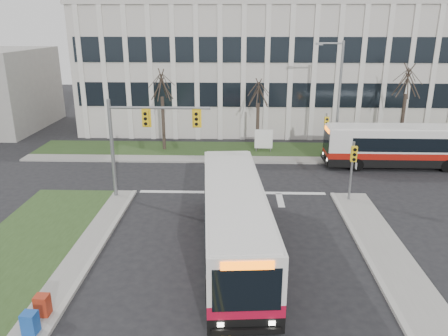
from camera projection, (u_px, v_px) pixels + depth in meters
ground at (229, 257)px, 20.47m from camera, size 120.00×120.00×0.00m
sidewalk_west at (35, 321)px, 15.93m from camera, size 1.20×26.00×0.14m
sidewalk_east at (437, 330)px, 15.47m from camera, size 2.00×26.00×0.14m
sidewalk_cross at (296, 160)px, 34.71m from camera, size 44.00×1.60×0.14m
building_lawn at (292, 151)px, 37.37m from camera, size 44.00×5.00×0.12m
office_building at (282, 67)px, 46.88m from camera, size 40.00×16.00×12.00m
mast_arm_signal at (138, 132)px, 26.10m from camera, size 6.11×0.38×6.20m
signal_pole_near at (353, 163)px, 26.00m from camera, size 0.34×0.39×3.80m
signal_pole_far at (326, 130)px, 34.07m from camera, size 0.34×0.39×3.80m
streetlight at (337, 94)px, 33.95m from camera, size 2.15×0.25×9.20m
directory_sign at (264, 139)px, 36.63m from camera, size 1.50×0.12×2.00m
tree_left at (162, 86)px, 36.00m from camera, size 1.80×1.80×7.70m
tree_mid at (258, 94)px, 36.14m from camera, size 1.80×1.80×6.82m
tree_right at (407, 82)px, 35.25m from camera, size 1.80×1.80×8.25m
bus_main at (234, 222)px, 20.27m from camera, size 3.62×12.46×3.28m
bus_cross at (404, 147)px, 32.86m from camera, size 11.63×2.58×3.10m
newspaper_box_blue at (30, 325)px, 15.14m from camera, size 0.53×0.49×0.95m
newspaper_box_red at (43, 307)px, 16.10m from camera, size 0.51×0.46×0.95m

